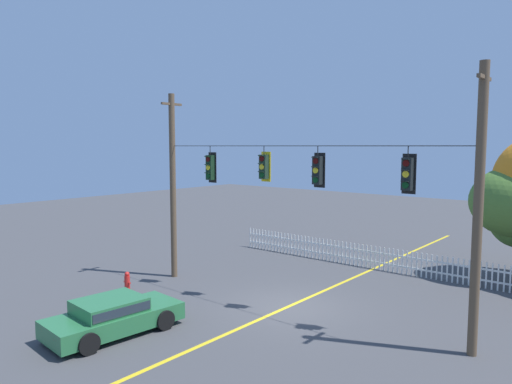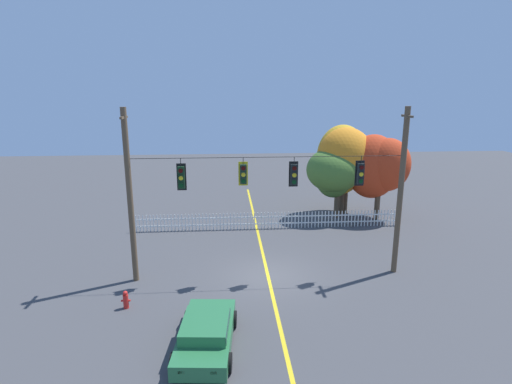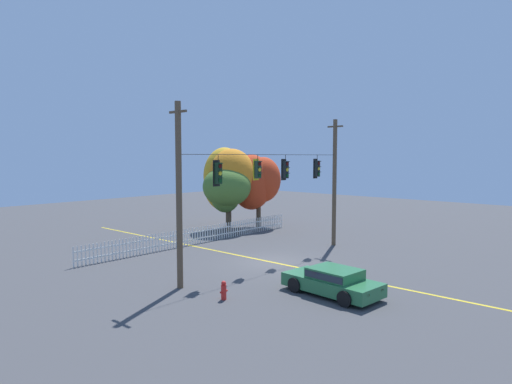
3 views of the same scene
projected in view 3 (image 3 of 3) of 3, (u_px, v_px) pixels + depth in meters
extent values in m
plane|color=#424244|center=(272.00, 262.00, 24.43)|extent=(80.00, 80.00, 0.00)
cube|color=gold|center=(272.00, 262.00, 24.43)|extent=(0.16, 36.00, 0.01)
cylinder|color=brown|center=(179.00, 196.00, 19.35)|extent=(0.27, 0.27, 8.16)
cylinder|color=brown|center=(334.00, 183.00, 28.85)|extent=(0.27, 0.27, 8.16)
cube|color=brown|center=(178.00, 112.00, 19.06)|extent=(0.10, 1.10, 0.10)
cube|color=brown|center=(335.00, 126.00, 28.55)|extent=(0.10, 1.10, 0.10)
cylinder|color=black|center=(272.00, 155.00, 23.95)|extent=(12.53, 0.02, 0.02)
cylinder|color=black|center=(218.00, 159.00, 20.98)|extent=(0.03, 0.03, 0.38)
cube|color=black|center=(216.00, 173.00, 21.12)|extent=(0.43, 0.02, 1.26)
cube|color=black|center=(218.00, 173.00, 21.04)|extent=(0.30, 0.24, 1.01)
cylinder|color=#410706|center=(220.00, 166.00, 20.92)|extent=(0.20, 0.03, 0.20)
cube|color=black|center=(221.00, 164.00, 20.88)|extent=(0.22, 0.12, 0.06)
cylinder|color=yellow|center=(220.00, 173.00, 20.95)|extent=(0.20, 0.03, 0.20)
cube|color=black|center=(221.00, 171.00, 20.91)|extent=(0.22, 0.12, 0.06)
cylinder|color=#073513|center=(220.00, 180.00, 20.98)|extent=(0.20, 0.03, 0.20)
cube|color=black|center=(221.00, 178.00, 20.94)|extent=(0.22, 0.12, 0.06)
cylinder|color=black|center=(258.00, 158.00, 23.09)|extent=(0.03, 0.03, 0.33)
cube|color=yellow|center=(256.00, 170.00, 23.23)|extent=(0.43, 0.02, 1.12)
cube|color=#1E3323|center=(258.00, 170.00, 23.14)|extent=(0.30, 0.24, 0.90)
cylinder|color=#410706|center=(260.00, 164.00, 23.03)|extent=(0.20, 0.03, 0.20)
cube|color=#1E3323|center=(260.00, 162.00, 22.99)|extent=(0.22, 0.12, 0.06)
cylinder|color=yellow|center=(260.00, 170.00, 23.05)|extent=(0.20, 0.03, 0.20)
cube|color=#1E3323|center=(260.00, 167.00, 23.01)|extent=(0.22, 0.12, 0.06)
cylinder|color=#073513|center=(260.00, 175.00, 23.08)|extent=(0.20, 0.03, 0.20)
cube|color=#1E3323|center=(260.00, 173.00, 23.04)|extent=(0.22, 0.12, 0.06)
cylinder|color=black|center=(286.00, 158.00, 24.85)|extent=(0.03, 0.03, 0.35)
cube|color=black|center=(284.00, 170.00, 24.99)|extent=(0.43, 0.02, 1.20)
cube|color=black|center=(285.00, 170.00, 24.90)|extent=(0.30, 0.24, 0.97)
cylinder|color=#410706|center=(287.00, 164.00, 24.78)|extent=(0.20, 0.03, 0.20)
cube|color=black|center=(288.00, 162.00, 24.75)|extent=(0.22, 0.12, 0.06)
cylinder|color=yellow|center=(287.00, 170.00, 24.81)|extent=(0.20, 0.03, 0.20)
cube|color=black|center=(288.00, 168.00, 24.77)|extent=(0.22, 0.12, 0.06)
cylinder|color=#073513|center=(287.00, 175.00, 24.84)|extent=(0.20, 0.03, 0.20)
cube|color=black|center=(288.00, 173.00, 24.80)|extent=(0.22, 0.12, 0.06)
cylinder|color=black|center=(317.00, 158.00, 27.20)|extent=(0.03, 0.03, 0.35)
cube|color=black|center=(315.00, 169.00, 27.34)|extent=(0.43, 0.02, 1.22)
cube|color=black|center=(317.00, 169.00, 27.26)|extent=(0.30, 0.24, 0.98)
cylinder|color=#410706|center=(319.00, 163.00, 27.14)|extent=(0.20, 0.03, 0.20)
cube|color=black|center=(320.00, 161.00, 27.10)|extent=(0.22, 0.12, 0.06)
cylinder|color=yellow|center=(319.00, 169.00, 27.17)|extent=(0.20, 0.03, 0.20)
cube|color=black|center=(320.00, 167.00, 27.13)|extent=(0.22, 0.12, 0.06)
cylinder|color=#073513|center=(319.00, 174.00, 27.19)|extent=(0.20, 0.03, 0.20)
cube|color=black|center=(320.00, 172.00, 27.16)|extent=(0.22, 0.12, 0.06)
cube|color=silver|center=(73.00, 257.00, 23.20)|extent=(0.06, 0.04, 1.11)
cube|color=silver|center=(77.00, 256.00, 23.37)|extent=(0.06, 0.04, 1.11)
cube|color=silver|center=(82.00, 256.00, 23.53)|extent=(0.06, 0.04, 1.11)
cube|color=silver|center=(86.00, 255.00, 23.70)|extent=(0.06, 0.04, 1.11)
cube|color=silver|center=(90.00, 254.00, 23.87)|extent=(0.06, 0.04, 1.11)
cube|color=silver|center=(93.00, 254.00, 24.04)|extent=(0.06, 0.04, 1.11)
cube|color=silver|center=(97.00, 253.00, 24.20)|extent=(0.06, 0.04, 1.11)
cube|color=silver|center=(101.00, 252.00, 24.37)|extent=(0.06, 0.04, 1.11)
cube|color=silver|center=(105.00, 252.00, 24.54)|extent=(0.06, 0.04, 1.11)
cube|color=silver|center=(109.00, 251.00, 24.71)|extent=(0.06, 0.04, 1.11)
cube|color=silver|center=(112.00, 250.00, 24.87)|extent=(0.06, 0.04, 1.11)
cube|color=silver|center=(116.00, 250.00, 25.04)|extent=(0.06, 0.04, 1.11)
cube|color=silver|center=(119.00, 249.00, 25.21)|extent=(0.06, 0.04, 1.11)
cube|color=silver|center=(123.00, 248.00, 25.37)|extent=(0.06, 0.04, 1.11)
cube|color=silver|center=(126.00, 248.00, 25.54)|extent=(0.06, 0.04, 1.11)
cube|color=silver|center=(130.00, 247.00, 25.71)|extent=(0.06, 0.04, 1.11)
cube|color=silver|center=(133.00, 247.00, 25.88)|extent=(0.06, 0.04, 1.11)
cube|color=silver|center=(136.00, 246.00, 26.04)|extent=(0.06, 0.04, 1.11)
cube|color=silver|center=(140.00, 246.00, 26.21)|extent=(0.06, 0.04, 1.11)
cube|color=silver|center=(143.00, 245.00, 26.38)|extent=(0.06, 0.04, 1.11)
cube|color=silver|center=(146.00, 244.00, 26.55)|extent=(0.06, 0.04, 1.11)
cube|color=silver|center=(149.00, 244.00, 26.71)|extent=(0.06, 0.04, 1.11)
cube|color=silver|center=(153.00, 243.00, 26.88)|extent=(0.06, 0.04, 1.11)
cube|color=silver|center=(156.00, 243.00, 27.05)|extent=(0.06, 0.04, 1.11)
cube|color=silver|center=(159.00, 242.00, 27.22)|extent=(0.06, 0.04, 1.11)
cube|color=silver|center=(162.00, 242.00, 27.38)|extent=(0.06, 0.04, 1.11)
cube|color=silver|center=(165.00, 241.00, 27.55)|extent=(0.06, 0.04, 1.11)
cube|color=silver|center=(168.00, 241.00, 27.72)|extent=(0.06, 0.04, 1.11)
cube|color=silver|center=(170.00, 240.00, 27.89)|extent=(0.06, 0.04, 1.11)
cube|color=silver|center=(173.00, 240.00, 28.05)|extent=(0.06, 0.04, 1.11)
cube|color=silver|center=(176.00, 239.00, 28.22)|extent=(0.06, 0.04, 1.11)
cube|color=silver|center=(179.00, 239.00, 28.39)|extent=(0.06, 0.04, 1.11)
cube|color=silver|center=(182.00, 238.00, 28.56)|extent=(0.06, 0.04, 1.11)
cube|color=silver|center=(184.00, 238.00, 28.72)|extent=(0.06, 0.04, 1.11)
cube|color=silver|center=(187.00, 237.00, 28.89)|extent=(0.06, 0.04, 1.11)
cube|color=silver|center=(190.00, 237.00, 29.06)|extent=(0.06, 0.04, 1.11)
cube|color=silver|center=(192.00, 236.00, 29.22)|extent=(0.06, 0.04, 1.11)
cube|color=silver|center=(195.00, 236.00, 29.39)|extent=(0.06, 0.04, 1.11)
cube|color=silver|center=(198.00, 235.00, 29.56)|extent=(0.06, 0.04, 1.11)
cube|color=silver|center=(200.00, 235.00, 29.73)|extent=(0.06, 0.04, 1.11)
cube|color=silver|center=(203.00, 235.00, 29.89)|extent=(0.06, 0.04, 1.11)
cube|color=silver|center=(205.00, 234.00, 30.06)|extent=(0.06, 0.04, 1.11)
cube|color=silver|center=(208.00, 234.00, 30.23)|extent=(0.06, 0.04, 1.11)
cube|color=silver|center=(210.00, 233.00, 30.40)|extent=(0.06, 0.04, 1.11)
cube|color=silver|center=(213.00, 233.00, 30.56)|extent=(0.06, 0.04, 1.11)
cube|color=silver|center=(215.00, 232.00, 30.73)|extent=(0.06, 0.04, 1.11)
cube|color=silver|center=(217.00, 232.00, 30.90)|extent=(0.06, 0.04, 1.11)
cube|color=silver|center=(220.00, 232.00, 31.07)|extent=(0.06, 0.04, 1.11)
cube|color=silver|center=(222.00, 231.00, 31.23)|extent=(0.06, 0.04, 1.11)
cube|color=silver|center=(224.00, 231.00, 31.40)|extent=(0.06, 0.04, 1.11)
cube|color=silver|center=(227.00, 230.00, 31.57)|extent=(0.06, 0.04, 1.11)
cube|color=silver|center=(229.00, 230.00, 31.74)|extent=(0.06, 0.04, 1.11)
cube|color=silver|center=(231.00, 230.00, 31.90)|extent=(0.06, 0.04, 1.11)
cube|color=silver|center=(233.00, 229.00, 32.07)|extent=(0.06, 0.04, 1.11)
cube|color=silver|center=(235.00, 229.00, 32.24)|extent=(0.06, 0.04, 1.11)
cube|color=silver|center=(238.00, 228.00, 32.40)|extent=(0.06, 0.04, 1.11)
cube|color=silver|center=(240.00, 228.00, 32.57)|extent=(0.06, 0.04, 1.11)
cube|color=silver|center=(242.00, 228.00, 32.74)|extent=(0.06, 0.04, 1.11)
cube|color=silver|center=(244.00, 227.00, 32.91)|extent=(0.06, 0.04, 1.11)
cube|color=silver|center=(246.00, 227.00, 33.07)|extent=(0.06, 0.04, 1.11)
cube|color=silver|center=(248.00, 227.00, 33.24)|extent=(0.06, 0.04, 1.11)
cube|color=silver|center=(250.00, 226.00, 33.41)|extent=(0.06, 0.04, 1.11)
cube|color=silver|center=(252.00, 226.00, 33.58)|extent=(0.06, 0.04, 1.11)
cube|color=silver|center=(254.00, 226.00, 33.74)|extent=(0.06, 0.04, 1.11)
cube|color=silver|center=(256.00, 225.00, 33.91)|extent=(0.06, 0.04, 1.11)
cube|color=silver|center=(258.00, 225.00, 34.08)|extent=(0.06, 0.04, 1.11)
cube|color=silver|center=(260.00, 225.00, 34.25)|extent=(0.06, 0.04, 1.11)
cube|color=silver|center=(262.00, 224.00, 34.41)|extent=(0.06, 0.04, 1.11)
cube|color=silver|center=(264.00, 224.00, 34.58)|extent=(0.06, 0.04, 1.11)
cube|color=silver|center=(265.00, 224.00, 34.75)|extent=(0.06, 0.04, 1.11)
cube|color=silver|center=(267.00, 223.00, 34.92)|extent=(0.06, 0.04, 1.11)
cube|color=silver|center=(269.00, 223.00, 35.08)|extent=(0.06, 0.04, 1.11)
cube|color=silver|center=(271.00, 223.00, 35.25)|extent=(0.06, 0.04, 1.11)
cube|color=silver|center=(273.00, 222.00, 35.42)|extent=(0.06, 0.04, 1.11)
cube|color=silver|center=(274.00, 222.00, 35.59)|extent=(0.06, 0.04, 1.11)
cube|color=silver|center=(276.00, 222.00, 35.75)|extent=(0.06, 0.04, 1.11)
cube|color=silver|center=(278.00, 221.00, 35.92)|extent=(0.06, 0.04, 1.11)
cube|color=silver|center=(280.00, 221.00, 36.09)|extent=(0.06, 0.04, 1.11)
cube|color=silver|center=(281.00, 221.00, 36.25)|extent=(0.06, 0.04, 1.11)
cube|color=silver|center=(200.00, 238.00, 29.76)|extent=(17.50, 0.03, 0.08)
cube|color=silver|center=(200.00, 231.00, 29.73)|extent=(17.50, 0.03, 0.08)
cylinder|color=brown|center=(229.00, 217.00, 34.84)|extent=(0.36, 0.36, 2.12)
ellipsoid|color=#4C752D|center=(226.00, 194.00, 34.57)|extent=(2.61, 2.14, 2.94)
ellipsoid|color=#4C752D|center=(227.00, 187.00, 34.33)|extent=(3.89, 3.55, 3.13)
cylinder|color=brown|center=(228.00, 212.00, 35.67)|extent=(0.38, 0.38, 2.70)
ellipsoid|color=orange|center=(232.00, 186.00, 35.80)|extent=(3.91, 3.76, 2.91)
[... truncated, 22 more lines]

